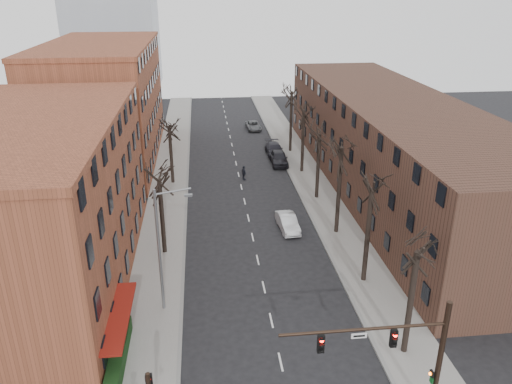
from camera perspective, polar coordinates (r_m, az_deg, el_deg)
name	(u,v)px	position (r m, az deg, el deg)	size (l,w,h in m)	color
sidewalk_left	(170,180)	(58.15, -9.82, 1.41)	(4.00, 90.00, 0.15)	gray
sidewalk_right	(307,174)	(59.25, 5.81, 2.04)	(4.00, 90.00, 0.15)	gray
building_left_near	(39,207)	(39.12, -23.60, -1.57)	(12.00, 26.00, 12.00)	brown
building_left_far	(105,104)	(65.78, -16.90, 9.55)	(12.00, 28.00, 14.00)	brown
building_right	(392,144)	(55.42, 15.23, 5.27)	(12.00, 50.00, 10.00)	#472B21
awning_left	(124,351)	(33.08, -14.85, -17.17)	(1.20, 7.00, 0.15)	maroon
hedge	(119,354)	(31.93, -15.39, -17.40)	(0.80, 6.00, 1.00)	#153512
tree_right_a	(403,352)	(33.23, 16.50, -17.16)	(5.20, 5.20, 10.00)	black
tree_right_b	(363,281)	(39.24, 12.15, -9.91)	(5.20, 5.20, 10.80)	black
tree_right_c	(336,233)	(45.86, 9.13, -4.63)	(5.20, 5.20, 11.60)	black
tree_right_d	(316,198)	(52.86, 6.92, -0.70)	(5.20, 5.20, 10.00)	black
tree_right_e	(302,172)	(60.11, 5.24, 2.29)	(5.20, 5.20, 10.80)	black
tree_right_f	(290,152)	(67.53, 3.92, 4.63)	(5.20, 5.20, 11.60)	black
tree_left_a	(165,253)	(42.74, -10.36, -6.86)	(5.20, 5.20, 9.50)	black
tree_left_b	(173,183)	(57.22, -9.46, 1.00)	(5.20, 5.20, 9.50)	black
signal_mast_arm	(411,353)	(26.25, 17.25, -17.16)	(8.14, 0.30, 7.20)	black
streetlight	(161,246)	(33.30, -10.76, -6.05)	(2.45, 0.22, 9.03)	slate
silver_sedan	(288,223)	(45.67, 3.64, -3.50)	(1.49, 4.27, 1.41)	silver
parked_car_near	(279,158)	(62.29, 2.64, 3.92)	(1.99, 4.95, 1.69)	black
parked_car_mid	(275,150)	(65.81, 2.14, 4.87)	(2.11, 5.19, 1.51)	black
parked_car_far	(253,126)	(77.81, -0.32, 7.59)	(2.06, 4.46, 1.24)	#525559
pedestrian_crossing	(244,173)	(57.16, -1.40, 2.19)	(0.98, 0.41, 1.68)	black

